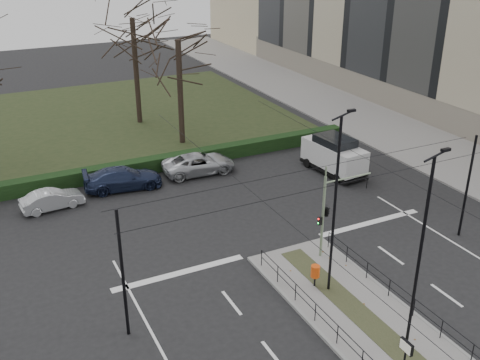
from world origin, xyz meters
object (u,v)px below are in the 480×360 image
at_px(parked_car_third, 123,178).
at_px(parked_car_second, 52,200).
at_px(litter_bin, 315,272).
at_px(parked_car_fourth, 199,164).
at_px(streetlamp_median_near, 420,256).
at_px(bare_tree_near, 178,48).
at_px(bare_tree_center, 133,26).
at_px(white_van, 334,154).
at_px(info_panel, 405,352).
at_px(traffic_light, 328,210).
at_px(streetlamp_median_far, 335,205).

bearing_deg(parked_car_third, parked_car_second, 108.47).
distance_m(litter_bin, parked_car_fourth, 15.50).
bearing_deg(streetlamp_median_near, bare_tree_near, 88.79).
height_order(bare_tree_center, bare_tree_near, bare_tree_center).
bearing_deg(streetlamp_median_near, parked_car_second, 118.77).
bearing_deg(litter_bin, white_van, 51.62).
bearing_deg(parked_car_second, parked_car_third, -84.85).
bearing_deg(bare_tree_near, parked_car_third, -135.98).
bearing_deg(info_panel, traffic_light, 72.35).
distance_m(streetlamp_median_near, bare_tree_near, 27.30).
bearing_deg(litter_bin, bare_tree_center, 90.05).
bearing_deg(traffic_light, streetlamp_median_far, -120.48).
xyz_separation_m(litter_bin, bare_tree_center, (-0.02, 28.33, 7.56)).
bearing_deg(parked_car_fourth, traffic_light, -170.10).
xyz_separation_m(litter_bin, bare_tree_near, (1.51, 21.72, 6.75)).
bearing_deg(streetlamp_median_near, white_van, 64.27).
distance_m(streetlamp_median_far, parked_car_third, 17.24).
bearing_deg(white_van, parked_car_second, 171.27).
relative_size(traffic_light, parked_car_third, 0.89).
distance_m(parked_car_second, parked_car_third, 4.85).
bearing_deg(parked_car_third, litter_bin, -154.49).
bearing_deg(parked_car_fourth, parked_car_second, 99.29).
bearing_deg(info_panel, parked_car_third, 100.69).
distance_m(litter_bin, info_panel, 7.27).
xyz_separation_m(parked_car_third, bare_tree_near, (6.65, 6.43, 6.95)).
bearing_deg(parked_car_second, litter_bin, -151.76).
xyz_separation_m(streetlamp_median_far, bare_tree_near, (1.05, 22.25, 3.05)).
distance_m(litter_bin, bare_tree_near, 22.80).
bearing_deg(parked_car_third, white_van, -98.35).
relative_size(parked_car_third, white_van, 0.98).
relative_size(parked_car_second, parked_car_fourth, 0.73).
xyz_separation_m(streetlamp_median_far, parked_car_second, (-10.35, 14.86, -4.02)).
bearing_deg(traffic_light, bare_tree_center, 94.55).
bearing_deg(bare_tree_center, parked_car_fourth, -88.10).
bearing_deg(streetlamp_median_far, streetlamp_median_near, -84.41).
height_order(litter_bin, bare_tree_near, bare_tree_near).
bearing_deg(streetlamp_median_near, traffic_light, 81.61).
distance_m(parked_car_fourth, bare_tree_near, 9.41).
height_order(litter_bin, streetlamp_median_far, streetlamp_median_far).
bearing_deg(traffic_light, streetlamp_median_near, -98.39).
bearing_deg(litter_bin, parked_car_third, 108.58).
height_order(streetlamp_median_near, parked_car_third, streetlamp_median_near).
xyz_separation_m(info_panel, parked_car_third, (-4.23, 22.43, -1.24)).
bearing_deg(traffic_light, parked_car_fourth, 97.09).
bearing_deg(litter_bin, streetlamp_median_near, -80.12).
xyz_separation_m(parked_car_fourth, white_van, (8.64, -4.08, 0.65)).
relative_size(parked_car_fourth, bare_tree_near, 0.47).
xyz_separation_m(streetlamp_median_far, bare_tree_center, (-0.49, 28.86, 3.85)).
bearing_deg(info_panel, parked_car_second, 112.71).
bearing_deg(bare_tree_near, parked_car_second, -147.03).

